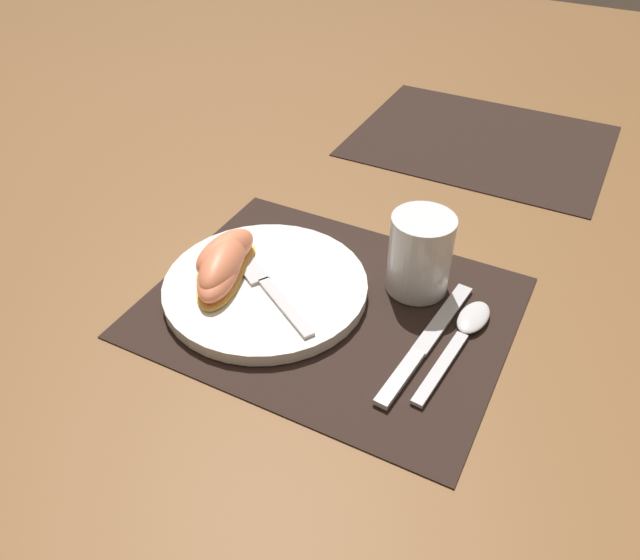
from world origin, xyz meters
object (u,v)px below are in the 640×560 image
object	(u,v)px
fork	(266,283)
citrus_wedge_0	(226,254)
juice_glass	(420,258)
citrus_wedge_2	(220,272)
spoon	(465,330)
knife	(425,344)
citrus_wedge_1	(223,263)
plate	(266,287)

from	to	relation	value
fork	citrus_wedge_0	xyz separation A→B (m)	(-0.07, 0.01, 0.02)
juice_glass	citrus_wedge_0	size ratio (longest dim) A/B	0.98
juice_glass	citrus_wedge_2	size ratio (longest dim) A/B	0.77
spoon	citrus_wedge_0	xyz separation A→B (m)	(-0.31, -0.04, 0.03)
knife	juice_glass	bearing A→B (deg)	115.89
fork	citrus_wedge_1	size ratio (longest dim) A/B	1.25
fork	citrus_wedge_0	bearing A→B (deg)	171.85
knife	citrus_wedge_0	world-z (taller)	citrus_wedge_0
citrus_wedge_0	citrus_wedge_1	distance (m)	0.02
spoon	fork	xyz separation A→B (m)	(-0.25, -0.05, 0.01)
plate	citrus_wedge_2	distance (m)	0.06
plate	juice_glass	bearing A→B (deg)	30.63
citrus_wedge_0	fork	bearing A→B (deg)	-8.15
spoon	citrus_wedge_1	size ratio (longest dim) A/B	1.37
plate	citrus_wedge_1	distance (m)	0.06
spoon	citrus_wedge_0	bearing A→B (deg)	-172.91
knife	fork	distance (m)	0.21
knife	citrus_wedge_1	size ratio (longest dim) A/B	1.66
plate	citrus_wedge_1	size ratio (longest dim) A/B	1.87
plate	citrus_wedge_1	xyz separation A→B (m)	(-0.05, -0.01, 0.03)
spoon	fork	size ratio (longest dim) A/B	1.10
citrus_wedge_1	plate	bearing A→B (deg)	12.13
fork	citrus_wedge_2	xyz separation A→B (m)	(-0.05, -0.02, 0.01)
citrus_wedge_1	fork	bearing A→B (deg)	7.67
plate	knife	distance (m)	0.21
plate	juice_glass	xyz separation A→B (m)	(0.17, 0.10, 0.04)
fork	citrus_wedge_2	bearing A→B (deg)	-160.47
spoon	fork	world-z (taller)	fork
fork	citrus_wedge_1	xyz separation A→B (m)	(-0.06, -0.01, 0.02)
plate	citrus_wedge_0	xyz separation A→B (m)	(-0.06, 0.01, 0.03)
knife	spoon	size ratio (longest dim) A/B	1.21
juice_glass	spoon	size ratio (longest dim) A/B	0.55
juice_glass	citrus_wedge_2	xyz separation A→B (m)	(-0.22, -0.12, -0.02)
plate	citrus_wedge_2	bearing A→B (deg)	-155.63
citrus_wedge_0	plate	bearing A→B (deg)	-5.05
fork	juice_glass	bearing A→B (deg)	32.12
spoon	fork	distance (m)	0.25
spoon	citrus_wedge_2	world-z (taller)	citrus_wedge_2
knife	citrus_wedge_1	world-z (taller)	citrus_wedge_1
citrus_wedge_2	juice_glass	bearing A→B (deg)	29.23
plate	knife	size ratio (longest dim) A/B	1.13
fork	citrus_wedge_0	size ratio (longest dim) A/B	1.62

